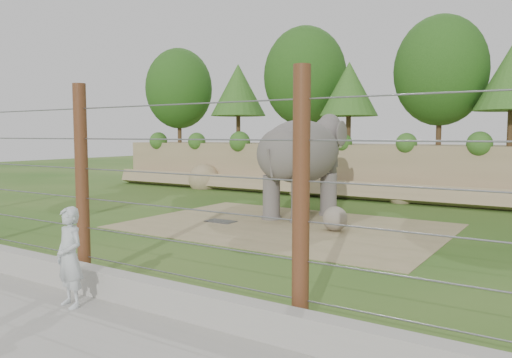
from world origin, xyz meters
The scene contains 9 objects.
ground centered at (0.00, 0.00, 0.00)m, with size 90.00×90.00×0.00m, color #255515.
back_embankment centered at (0.59, 12.68, 3.97)m, with size 30.00×5.52×8.77m.
dirt_patch centered at (0.50, 3.00, 0.01)m, with size 10.00×7.00×0.02m, color #8C8156.
drain_grate centered at (-1.72, 2.45, 0.04)m, with size 1.00×0.60×0.03m, color #262628.
elephant centered at (0.11, 4.78, 1.84)m, with size 1.95×4.54×3.68m, color #5A5350, non-canonical shape.
stone_ball centered at (2.23, 3.04, 0.40)m, with size 0.76×0.76×0.76m, color gray.
retaining_wall centered at (0.00, -5.00, 0.25)m, with size 26.00×0.35×0.50m, color #A7A69B.
barrier_fence centered at (0.00, -4.50, 2.00)m, with size 20.26×0.26×4.00m.
zookeeper centered at (1.15, -5.69, 0.88)m, with size 0.63×0.42×1.74m, color silver.
Camera 1 is at (8.42, -11.02, 2.98)m, focal length 35.00 mm.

